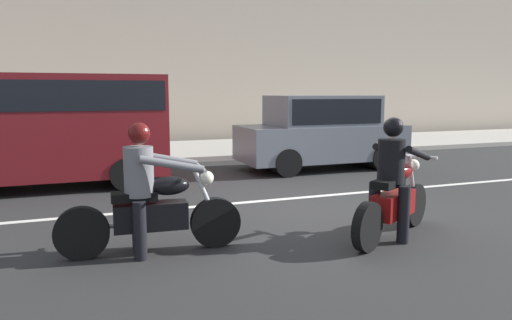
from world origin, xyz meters
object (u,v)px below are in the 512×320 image
(parked_hatchback_slate_gray, at_px, (321,131))
(street_sign_post, at_px, (109,104))
(motorcycle_with_rider_gray, at_px, (149,201))
(parked_van_maroon, at_px, (49,123))
(motorcycle_with_rider_black_leather, at_px, (393,189))

(parked_hatchback_slate_gray, relative_size, street_sign_post, 1.79)
(motorcycle_with_rider_gray, relative_size, parked_van_maroon, 0.49)
(motorcycle_with_rider_gray, height_order, parked_hatchback_slate_gray, parked_hatchback_slate_gray)
(motorcycle_with_rider_black_leather, distance_m, parked_hatchback_slate_gray, 5.62)
(motorcycle_with_rider_black_leather, bearing_deg, motorcycle_with_rider_gray, 170.71)
(motorcycle_with_rider_black_leather, distance_m, motorcycle_with_rider_gray, 3.09)
(parked_hatchback_slate_gray, bearing_deg, motorcycle_with_rider_gray, -135.21)
(motorcycle_with_rider_black_leather, height_order, parked_hatchback_slate_gray, parked_hatchback_slate_gray)
(motorcycle_with_rider_gray, relative_size, parked_hatchback_slate_gray, 0.54)
(motorcycle_with_rider_black_leather, relative_size, motorcycle_with_rider_gray, 0.85)
(motorcycle_with_rider_gray, relative_size, street_sign_post, 0.96)
(motorcycle_with_rider_black_leather, bearing_deg, parked_hatchback_slate_gray, 71.25)
(parked_hatchback_slate_gray, xyz_separation_m, street_sign_post, (-4.68, 4.82, 0.58))
(motorcycle_with_rider_black_leather, xyz_separation_m, parked_hatchback_slate_gray, (1.80, 5.31, 0.29))
(street_sign_post, bearing_deg, parked_hatchback_slate_gray, -45.85)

